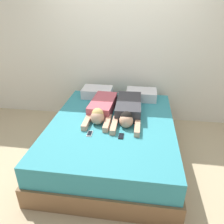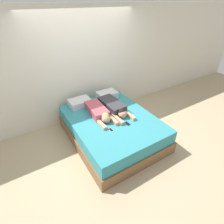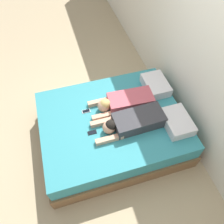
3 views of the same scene
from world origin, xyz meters
TOP-DOWN VIEW (x-y plane):
  - ground_plane at (0.00, 0.00)m, footprint 12.00×12.00m
  - wall_back at (0.00, 1.22)m, footprint 12.00×0.06m
  - bed at (0.00, 0.00)m, footprint 1.70×2.14m
  - pillow_head_left at (-0.37, 0.84)m, footprint 0.49×0.35m
  - pillow_head_right at (0.37, 0.84)m, footprint 0.49×0.35m
  - person_left at (-0.18, 0.23)m, footprint 0.36×0.97m
  - person_right at (0.20, 0.23)m, footprint 0.37×1.02m
  - cell_phone_left at (-0.23, -0.33)m, footprint 0.06×0.12m
  - cell_phone_right at (0.16, -0.34)m, footprint 0.06×0.12m

SIDE VIEW (x-z plane):
  - ground_plane at x=0.00m, z-range 0.00..0.00m
  - bed at x=0.00m, z-range 0.00..0.54m
  - cell_phone_left at x=-0.23m, z-range 0.54..0.55m
  - cell_phone_right at x=0.16m, z-range 0.54..0.55m
  - pillow_head_left at x=-0.37m, z-range 0.54..0.69m
  - pillow_head_right at x=0.37m, z-range 0.54..0.69m
  - person_left at x=-0.18m, z-range 0.52..0.73m
  - person_right at x=0.20m, z-range 0.53..0.74m
  - wall_back at x=0.00m, z-range 0.00..2.60m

